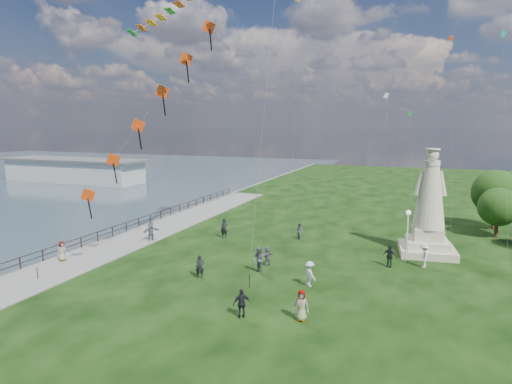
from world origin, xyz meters
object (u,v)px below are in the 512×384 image
at_px(person_9, 389,256).
at_px(lamppost, 408,225).
at_px(person_0, 200,267).
at_px(person_11, 267,256).
at_px(person_3, 242,303).
at_px(person_6, 224,228).
at_px(person_7, 300,231).
at_px(person_10, 62,252).
at_px(person_4, 301,305).
at_px(pier_pavilion, 74,170).
at_px(statue, 429,215).
at_px(person_2, 310,274).
at_px(person_1, 259,260).
at_px(person_8, 424,256).
at_px(person_5, 151,232).

bearing_deg(person_9, lamppost, 77.94).
relative_size(person_0, person_11, 1.12).
height_order(person_0, person_3, person_3).
xyz_separation_m(person_3, person_6, (-8.08, 14.70, 0.10)).
bearing_deg(person_3, person_0, -77.51).
height_order(person_7, person_10, person_10).
bearing_deg(person_4, person_6, 120.74).
xyz_separation_m(pier_pavilion, person_4, (56.88, -42.35, -0.97)).
distance_m(pier_pavilion, lamppost, 68.58).
relative_size(person_6, person_11, 1.28).
relative_size(statue, person_10, 5.62).
height_order(lamppost, person_2, lamppost).
distance_m(person_1, person_6, 9.96).
height_order(person_4, person_7, person_4).
bearing_deg(person_4, lamppost, 60.50).
bearing_deg(person_0, person_1, 7.86).
relative_size(person_9, person_11, 1.15).
height_order(pier_pavilion, person_0, pier_pavilion).
distance_m(statue, person_10, 29.24).
bearing_deg(person_6, person_9, -20.53).
distance_m(pier_pavilion, person_2, 67.36).
distance_m(person_0, person_3, 6.88).
relative_size(lamppost, person_6, 2.21).
xyz_separation_m(person_3, person_10, (-16.75, 3.83, -0.06)).
bearing_deg(lamppost, person_8, -31.62).
xyz_separation_m(pier_pavilion, person_8, (63.07, -30.57, -0.94)).
relative_size(pier_pavilion, statue, 3.47).
relative_size(person_0, person_7, 1.06).
bearing_deg(person_5, person_4, -94.24).
distance_m(person_4, person_6, 17.83).
relative_size(person_0, person_1, 0.85).
bearing_deg(person_5, person_0, -100.08).
relative_size(pier_pavilion, person_8, 16.65).
height_order(person_5, person_10, person_5).
xyz_separation_m(person_2, person_4, (0.80, -5.04, 0.02)).
distance_m(statue, person_1, 14.81).
distance_m(lamppost, person_9, 2.88).
height_order(person_3, person_7, person_3).
distance_m(lamppost, person_6, 16.29).
xyz_separation_m(person_3, person_7, (-1.43, 17.04, -0.07)).
bearing_deg(pier_pavilion, person_8, -25.86).
height_order(person_2, person_7, person_2).
xyz_separation_m(lamppost, person_10, (-24.77, -9.57, -2.19)).
height_order(person_1, person_8, person_1).
distance_m(lamppost, person_5, 21.99).
bearing_deg(person_11, person_7, -158.07).
distance_m(person_3, person_10, 17.18).
distance_m(person_4, person_7, 16.84).
bearing_deg(pier_pavilion, person_0, -38.43).
height_order(person_8, person_11, person_8).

